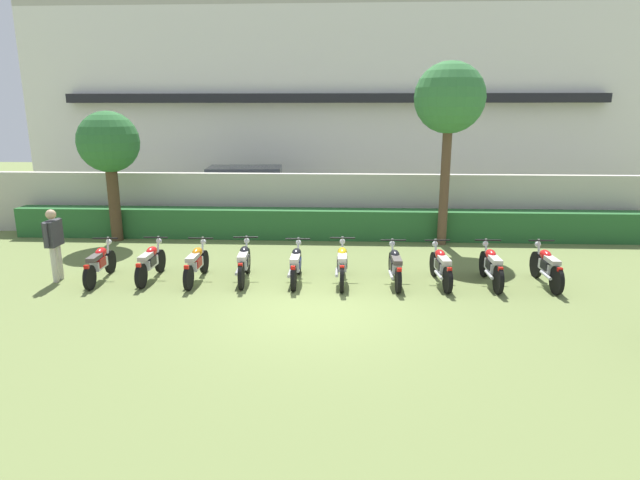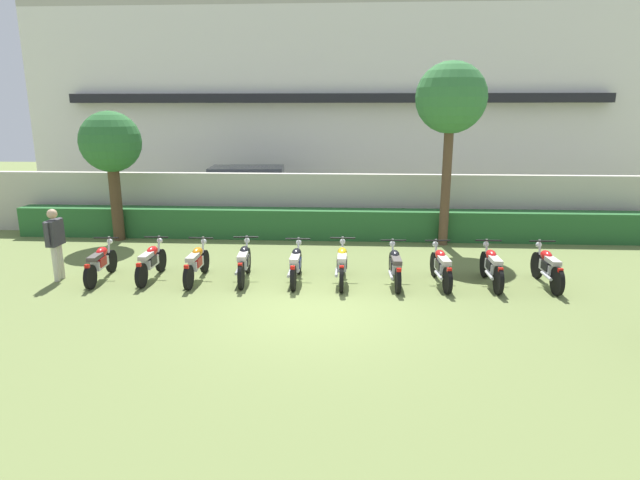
{
  "view_description": "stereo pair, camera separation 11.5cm",
  "coord_description": "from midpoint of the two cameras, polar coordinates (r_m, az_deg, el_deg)",
  "views": [
    {
      "loc": [
        0.6,
        -10.0,
        3.94
      ],
      "look_at": [
        0.0,
        1.98,
        0.96
      ],
      "focal_mm": 29.44,
      "sensor_mm": 36.0,
      "label": 1
    },
    {
      "loc": [
        0.71,
        -10.0,
        3.94
      ],
      "look_at": [
        0.0,
        1.98,
        0.96
      ],
      "focal_mm": 29.44,
      "sensor_mm": 36.0,
      "label": 2
    }
  ],
  "objects": [
    {
      "name": "building",
      "position": [
        25.11,
        1.4,
        14.43
      ],
      "size": [
        25.92,
        6.5,
        8.32
      ],
      "color": "white",
      "rests_on": "ground"
    },
    {
      "name": "motorcycle_in_row_8",
      "position": [
        12.7,
        17.88,
        -2.69
      ],
      "size": [
        0.6,
        1.86,
        0.97
      ],
      "rotation": [
        0.0,
        0.0,
        1.57
      ],
      "color": "black",
      "rests_on": "ground"
    },
    {
      "name": "parked_car",
      "position": [
        20.01,
        -7.84,
        5.17
      ],
      "size": [
        4.63,
        2.37,
        1.89
      ],
      "rotation": [
        0.0,
        0.0,
        0.08
      ],
      "color": "#9EA3A8",
      "rests_on": "ground"
    },
    {
      "name": "motorcycle_in_row_0",
      "position": [
        13.44,
        -23.06,
        -2.32
      ],
      "size": [
        0.6,
        1.84,
        0.94
      ],
      "rotation": [
        0.0,
        0.0,
        1.64
      ],
      "color": "black",
      "rests_on": "ground"
    },
    {
      "name": "motorcycle_in_row_9",
      "position": [
        13.09,
        23.18,
        -2.66
      ],
      "size": [
        0.6,
        1.86,
        0.97
      ],
      "rotation": [
        0.0,
        0.0,
        1.59
      ],
      "color": "black",
      "rests_on": "ground"
    },
    {
      "name": "motorcycle_in_row_5",
      "position": [
        12.25,
        2.14,
        -2.59
      ],
      "size": [
        0.6,
        1.97,
        0.97
      ],
      "rotation": [
        0.0,
        0.0,
        1.58
      ],
      "color": "black",
      "rests_on": "ground"
    },
    {
      "name": "motorcycle_in_row_4",
      "position": [
        12.32,
        -2.89,
        -2.6
      ],
      "size": [
        0.6,
        1.84,
        0.94
      ],
      "rotation": [
        0.0,
        0.0,
        1.57
      ],
      "color": "black",
      "rests_on": "ground"
    },
    {
      "name": "compound_wall",
      "position": [
        17.04,
        0.61,
        3.94
      ],
      "size": [
        24.62,
        0.3,
        1.96
      ],
      "primitive_type": "cube",
      "color": "#BCB7A8",
      "rests_on": "ground"
    },
    {
      "name": "motorcycle_in_row_1",
      "position": [
        13.11,
        -18.2,
        -2.28
      ],
      "size": [
        0.6,
        1.81,
        0.94
      ],
      "rotation": [
        0.0,
        0.0,
        1.57
      ],
      "color": "black",
      "rests_on": "ground"
    },
    {
      "name": "inspector_person",
      "position": [
        13.75,
        -27.17,
        0.12
      ],
      "size": [
        0.23,
        0.69,
        1.72
      ],
      "color": "beige",
      "rests_on": "ground"
    },
    {
      "name": "ground",
      "position": [
        10.77,
        -0.84,
        -7.53
      ],
      "size": [
        60.0,
        60.0,
        0.0
      ],
      "primitive_type": "plane",
      "color": "olive"
    },
    {
      "name": "hedge_row",
      "position": [
        16.46,
        0.51,
        1.74
      ],
      "size": [
        19.7,
        0.7,
        0.93
      ],
      "primitive_type": "cube",
      "color": "#28602D",
      "rests_on": "ground"
    },
    {
      "name": "motorcycle_in_row_6",
      "position": [
        12.29,
        7.88,
        -2.76
      ],
      "size": [
        0.6,
        1.88,
        0.94
      ],
      "rotation": [
        0.0,
        0.0,
        1.6
      ],
      "color": "black",
      "rests_on": "ground"
    },
    {
      "name": "motorcycle_in_row_3",
      "position": [
        12.51,
        -8.51,
        -2.4
      ],
      "size": [
        0.6,
        1.86,
        0.97
      ],
      "rotation": [
        0.0,
        0.0,
        1.65
      ],
      "color": "black",
      "rests_on": "ground"
    },
    {
      "name": "tree_far_side",
      "position": [
        15.79,
        13.68,
        14.53
      ],
      "size": [
        2.01,
        2.01,
        5.3
      ],
      "color": "brown",
      "rests_on": "ground"
    },
    {
      "name": "tree_near_inspector",
      "position": [
        17.13,
        -22.17,
        9.59
      ],
      "size": [
        1.81,
        1.81,
        3.93
      ],
      "color": "#4C3823",
      "rests_on": "ground"
    },
    {
      "name": "motorcycle_in_row_2",
      "position": [
        12.71,
        -13.57,
        -2.46
      ],
      "size": [
        0.6,
        1.87,
        0.94
      ],
      "rotation": [
        0.0,
        0.0,
        1.57
      ],
      "color": "black",
      "rests_on": "ground"
    },
    {
      "name": "motorcycle_in_row_7",
      "position": [
        12.43,
        12.75,
        -2.75
      ],
      "size": [
        0.6,
        1.85,
        0.96
      ],
      "rotation": [
        0.0,
        0.0,
        1.65
      ],
      "color": "black",
      "rests_on": "ground"
    }
  ]
}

